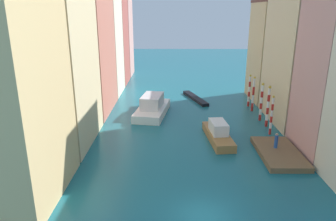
% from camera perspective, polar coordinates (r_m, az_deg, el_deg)
% --- Properties ---
extents(ground_plane, '(154.00, 154.00, 0.00)m').
position_cam_1_polar(ground_plane, '(45.78, 3.32, -0.10)').
color(ground_plane, '#196070').
extents(building_left_0, '(6.58, 9.96, 15.94)m').
position_cam_1_polar(building_left_0, '(25.59, -27.04, 2.15)').
color(building_left_0, '#DBB77A').
rests_on(building_left_0, ground).
extents(building_left_1, '(6.58, 10.72, 19.18)m').
position_cam_1_polar(building_left_1, '(34.85, -19.65, 9.47)').
color(building_left_1, beige).
rests_on(building_left_1, ground).
extents(building_left_2, '(6.58, 11.54, 20.09)m').
position_cam_1_polar(building_left_2, '(45.60, -14.93, 12.20)').
color(building_left_2, '#C6705B').
rests_on(building_left_2, ground).
extents(building_left_3, '(6.58, 8.54, 17.65)m').
position_cam_1_polar(building_left_3, '(55.53, -12.13, 12.02)').
color(building_left_3, beige).
rests_on(building_left_3, ground).
extents(building_left_4, '(6.58, 7.95, 17.84)m').
position_cam_1_polar(building_left_4, '(63.76, -10.53, 12.90)').
color(building_left_4, '#B25147').
rests_on(building_left_4, ground).
extents(building_left_5, '(6.58, 7.58, 17.12)m').
position_cam_1_polar(building_left_5, '(71.79, -9.30, 13.19)').
color(building_left_5, tan).
rests_on(building_left_5, ground).
extents(building_right_2, '(6.58, 11.42, 21.52)m').
position_cam_1_polar(building_right_2, '(43.07, 23.45, 12.02)').
color(building_right_2, beige).
rests_on(building_right_2, ground).
extents(building_right_3, '(6.58, 8.93, 15.57)m').
position_cam_1_polar(building_right_3, '(53.09, 18.79, 10.11)').
color(building_right_3, '#DBB77A').
rests_on(building_right_3, ground).
extents(waterfront_dock, '(3.96, 7.43, 0.54)m').
position_cam_1_polar(waterfront_dock, '(33.83, 19.48, -7.30)').
color(waterfront_dock, brown).
rests_on(waterfront_dock, ground).
extents(person_on_dock, '(0.36, 0.36, 1.60)m').
position_cam_1_polar(person_on_dock, '(34.00, 19.03, -5.25)').
color(person_on_dock, '#234C93').
rests_on(person_on_dock, waterfront_dock).
extents(mooring_pole_0, '(0.31, 0.31, 4.76)m').
position_cam_1_polar(mooring_pole_0, '(38.36, 18.30, -0.75)').
color(mooring_pole_0, red).
rests_on(mooring_pole_0, ground).
extents(mooring_pole_1, '(0.37, 0.37, 5.27)m').
position_cam_1_polar(mooring_pole_1, '(40.79, 17.69, 0.78)').
color(mooring_pole_1, red).
rests_on(mooring_pole_1, ground).
extents(mooring_pole_2, '(0.35, 0.35, 5.08)m').
position_cam_1_polar(mooring_pole_2, '(42.90, 16.58, 1.57)').
color(mooring_pole_2, red).
rests_on(mooring_pole_2, ground).
extents(mooring_pole_3, '(0.34, 0.34, 5.11)m').
position_cam_1_polar(mooring_pole_3, '(46.64, 15.22, 2.97)').
color(mooring_pole_3, red).
rests_on(mooring_pole_3, ground).
extents(mooring_pole_4, '(0.35, 0.35, 4.92)m').
position_cam_1_polar(mooring_pole_4, '(48.88, 14.53, 3.58)').
color(mooring_pole_4, red).
rests_on(mooring_pole_4, ground).
extents(vaporetto_white, '(5.01, 9.45, 2.78)m').
position_cam_1_polar(vaporetto_white, '(44.08, -2.87, 0.61)').
color(vaporetto_white, white).
rests_on(vaporetto_white, ground).
extents(gondola_black, '(3.67, 8.54, 0.47)m').
position_cam_1_polar(gondola_black, '(51.77, 4.96, 2.26)').
color(gondola_black, black).
rests_on(gondola_black, ground).
extents(motorboat_0, '(2.84, 7.64, 2.19)m').
position_cam_1_polar(motorboat_0, '(35.86, 9.07, -4.11)').
color(motorboat_0, olive).
rests_on(motorboat_0, ground).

